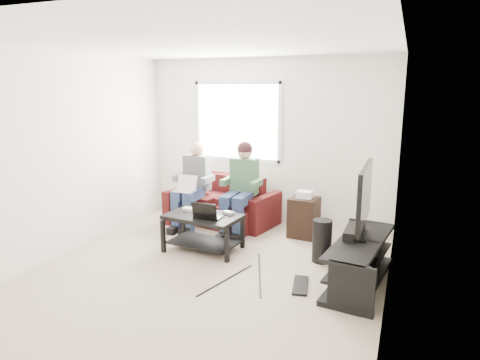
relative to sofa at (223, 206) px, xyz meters
name	(u,v)px	position (x,y,z in m)	size (l,w,h in m)	color
floor	(206,273)	(0.58, -1.81, -0.29)	(4.50, 4.50, 0.00)	#B4A48C
ceiling	(202,42)	(0.58, -1.81, 2.31)	(4.50, 4.50, 0.00)	white
wall_back	(267,141)	(0.58, 0.44, 1.01)	(4.50, 4.50, 0.00)	white
wall_front	(47,221)	(0.58, -4.06, 1.01)	(4.50, 4.50, 0.00)	white
wall_left	(64,154)	(-1.42, -1.81, 1.01)	(4.50, 4.50, 0.00)	white
wall_right	(394,178)	(2.58, -1.81, 1.01)	(4.50, 4.50, 0.00)	white
window	(237,122)	(0.08, 0.42, 1.31)	(1.48, 0.04, 1.28)	white
sofa	(223,206)	(0.00, 0.00, 0.00)	(1.76, 1.01, 0.75)	#401010
person_left	(193,182)	(-0.40, -0.25, 0.42)	(0.40, 0.71, 1.30)	navy
person_right	(241,182)	(0.40, -0.24, 0.48)	(0.40, 0.71, 1.35)	navy
laptop_silver	(185,187)	(-0.40, -0.52, 0.38)	(0.32, 0.22, 0.24)	silver
coffee_table	(203,224)	(0.22, -1.17, 0.07)	(1.04, 0.70, 0.49)	black
laptop_black	(208,209)	(0.34, -1.25, 0.32)	(0.34, 0.24, 0.24)	black
controller_a	(189,209)	(-0.06, -1.05, 0.22)	(0.14, 0.09, 0.04)	silver
controller_b	(202,209)	(0.12, -0.99, 0.22)	(0.14, 0.09, 0.04)	black
controller_c	(228,213)	(0.52, -1.02, 0.22)	(0.14, 0.09, 0.04)	gray
tv_stand	(359,263)	(2.28, -1.41, -0.06)	(0.66, 1.57, 0.50)	black
tv	(364,197)	(2.27, -1.31, 0.67)	(0.12, 1.10, 0.81)	black
soundbar	(351,231)	(2.16, -1.31, 0.26)	(0.12, 0.50, 0.10)	black
drink_cup	(363,218)	(2.23, -0.78, 0.27)	(0.08, 0.08, 0.12)	#AE784B
console_white	(355,271)	(2.28, -1.81, 0.01)	(0.30, 0.22, 0.06)	silver
console_grey	(363,247)	(2.28, -1.11, 0.02)	(0.34, 0.26, 0.08)	gray
console_black	(359,258)	(2.28, -1.46, 0.01)	(0.38, 0.30, 0.07)	black
subwoofer	(322,241)	(1.77, -0.97, -0.02)	(0.24, 0.24, 0.54)	black
keyboard_floor	(300,285)	(1.70, -1.75, -0.27)	(0.15, 0.46, 0.03)	black
end_table	(304,216)	(1.34, -0.14, 0.02)	(0.39, 0.39, 0.68)	black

